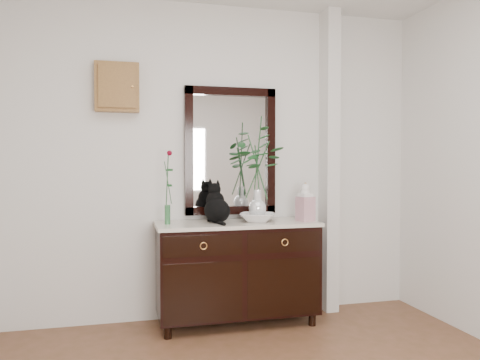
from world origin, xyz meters
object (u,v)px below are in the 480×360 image
object	(u,v)px
cat	(217,202)
lotus_bowl	(257,217)
ginger_jar	(305,202)
sideboard	(237,267)

from	to	relation	value
cat	lotus_bowl	distance (m)	0.36
lotus_bowl	ginger_jar	world-z (taller)	ginger_jar
ginger_jar	cat	bearing A→B (deg)	173.80
ginger_jar	lotus_bowl	bearing A→B (deg)	172.50
lotus_bowl	cat	bearing A→B (deg)	175.38
sideboard	ginger_jar	distance (m)	0.79
sideboard	lotus_bowl	xyz separation A→B (m)	(0.17, -0.03, 0.41)
ginger_jar	sideboard	bearing A→B (deg)	172.04
sideboard	lotus_bowl	size ratio (longest dim) A/B	4.54
cat	lotus_bowl	bearing A→B (deg)	-13.43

